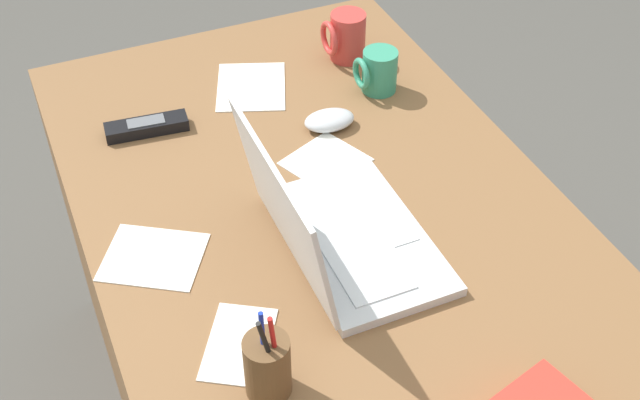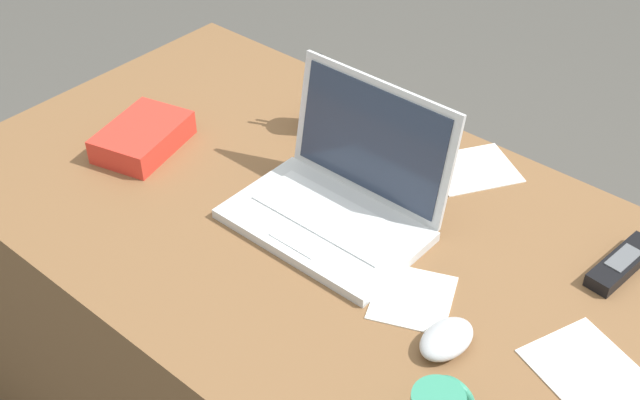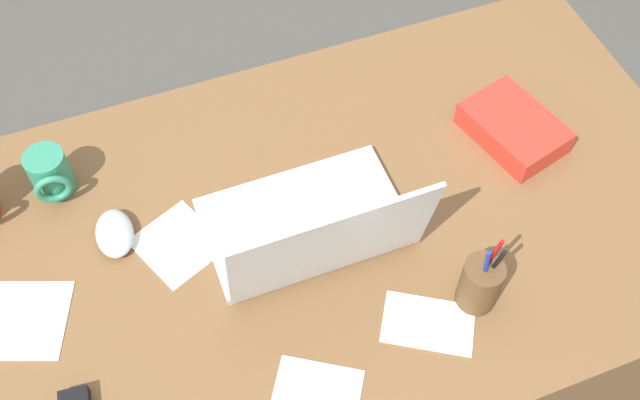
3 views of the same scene
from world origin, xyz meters
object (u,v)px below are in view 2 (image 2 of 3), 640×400
object	(u,v)px
laptop	(340,195)
pen_holder	(321,107)
snack_bag	(143,137)
computer_mouse	(447,339)
cordless_phone	(622,264)

from	to	relation	value
laptop	pen_holder	world-z (taller)	laptop
pen_holder	snack_bag	xyz separation A→B (m)	(-0.22, -0.28, -0.03)
pen_holder	snack_bag	distance (m)	0.36
computer_mouse	snack_bag	distance (m)	0.75
computer_mouse	pen_holder	xyz separation A→B (m)	(-0.52, 0.32, 0.04)
snack_bag	pen_holder	bearing A→B (deg)	51.58
cordless_phone	snack_bag	size ratio (longest dim) A/B	0.88
pen_holder	snack_bag	bearing A→B (deg)	-128.42
laptop	snack_bag	world-z (taller)	laptop
computer_mouse	pen_holder	bearing A→B (deg)	152.25
computer_mouse	cordless_phone	xyz separation A→B (m)	(0.13, 0.33, -0.00)
computer_mouse	cordless_phone	distance (m)	0.35
cordless_phone	snack_bag	world-z (taller)	snack_bag
computer_mouse	pen_holder	distance (m)	0.62
laptop	computer_mouse	size ratio (longest dim) A/B	3.43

